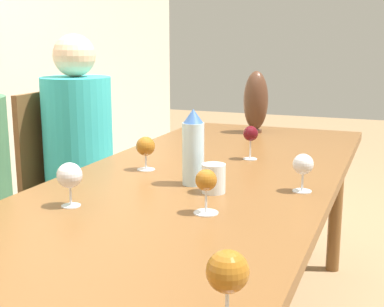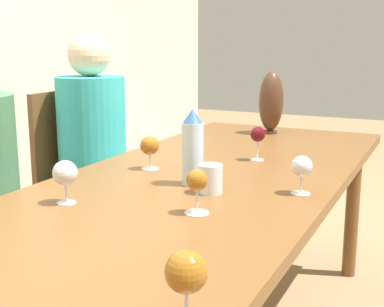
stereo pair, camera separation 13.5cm
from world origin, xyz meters
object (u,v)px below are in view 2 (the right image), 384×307
object	(u,v)px
water_bottle	(193,148)
wine_glass_4	(186,273)
wine_glass_1	(150,146)
chair_far	(81,183)
person_far	(95,154)
wine_glass_3	(258,136)
vase	(271,102)
wine_glass_0	(197,182)
wine_glass_5	(65,174)
water_tumbler	(211,179)
wine_glass_2	(302,167)

from	to	relation	value
water_bottle	wine_glass_4	world-z (taller)	water_bottle
wine_glass_1	chair_far	bearing A→B (deg)	57.42
water_bottle	person_far	size ratio (longest dim) A/B	0.20
wine_glass_3	chair_far	distance (m)	1.01
wine_glass_3	person_far	size ratio (longest dim) A/B	0.11
water_bottle	chair_far	size ratio (longest dim) A/B	0.26
vase	wine_glass_0	bearing A→B (deg)	-171.09
vase	wine_glass_5	xyz separation A→B (m)	(-1.41, 0.18, -0.07)
wine_glass_4	wine_glass_5	world-z (taller)	same
vase	wine_glass_3	world-z (taller)	vase
wine_glass_5	wine_glass_3	bearing A→B (deg)	-22.20
water_bottle	vase	world-z (taller)	vase
person_far	wine_glass_5	bearing A→B (deg)	-148.57
wine_glass_4	water_bottle	bearing A→B (deg)	24.99
wine_glass_0	water_tumbler	bearing A→B (deg)	13.21
vase	wine_glass_0	world-z (taller)	vase
water_tumbler	wine_glass_5	distance (m)	0.45
vase	chair_far	bearing A→B (deg)	122.97
water_bottle	water_tumbler	world-z (taller)	water_bottle
water_bottle	vase	xyz separation A→B (m)	(1.06, 0.07, 0.04)
wine_glass_3	wine_glass_0	bearing A→B (deg)	-174.70
wine_glass_3	person_far	distance (m)	0.89
wine_glass_0	person_far	size ratio (longest dim) A/B	0.10
vase	wine_glass_1	xyz separation A→B (m)	(-0.94, 0.17, -0.08)
chair_far	water_tumbler	bearing A→B (deg)	-121.68
vase	wine_glass_5	bearing A→B (deg)	172.70
wine_glass_1	vase	bearing A→B (deg)	-10.41
wine_glass_0	wine_glass_3	size ratio (longest dim) A/B	0.93
vase	wine_glass_1	bearing A→B (deg)	169.59
wine_glass_2	wine_glass_4	bearing A→B (deg)	-178.69
water_bottle	wine_glass_4	distance (m)	0.89
water_tumbler	person_far	world-z (taller)	person_far
water_bottle	water_tumbler	distance (m)	0.14
water_tumbler	vase	distance (m)	1.14
wine_glass_2	wine_glass_4	xyz separation A→B (m)	(-0.85, -0.02, 0.00)
vase	person_far	world-z (taller)	person_far
wine_glass_4	chair_far	xyz separation A→B (m)	(1.34, 1.25, -0.32)
wine_glass_1	person_far	xyz separation A→B (m)	(0.41, 0.55, -0.16)
water_bottle	wine_glass_4	size ratio (longest dim) A/B	1.95
wine_glass_0	wine_glass_5	bearing A→B (deg)	102.14
wine_glass_5	person_far	bearing A→B (deg)	31.43
wine_glass_1	wine_glass_5	bearing A→B (deg)	178.90
wine_glass_0	wine_glass_2	xyz separation A→B (m)	(0.32, -0.21, -0.00)
water_tumbler	wine_glass_1	xyz separation A→B (m)	(0.19, 0.33, 0.04)
wine_glass_2	water_bottle	bearing A→B (deg)	97.54
water_tumbler	wine_glass_5	world-z (taller)	wine_glass_5
wine_glass_1	wine_glass_3	world-z (taller)	wine_glass_3
water_tumbler	wine_glass_2	xyz separation A→B (m)	(0.11, -0.26, 0.04)
chair_far	water_bottle	bearing A→B (deg)	-121.28
vase	wine_glass_5	world-z (taller)	vase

